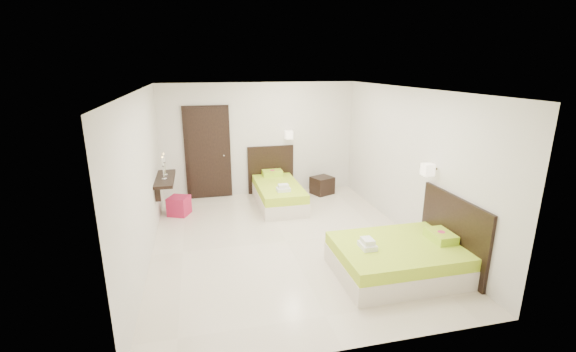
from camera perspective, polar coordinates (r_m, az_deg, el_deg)
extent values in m
plane|color=beige|center=(6.83, -0.24, -9.64)|extent=(5.50, 5.50, 0.00)
cube|color=beige|center=(8.48, -1.42, -3.32)|extent=(0.91, 1.83, 0.29)
cube|color=#9EC71F|center=(8.41, -1.43, -1.80)|extent=(0.90, 1.81, 0.18)
cube|color=black|center=(9.18, -2.58, 0.97)|extent=(1.10, 0.05, 1.14)
cube|color=#AED627|center=(9.00, -2.34, 0.45)|extent=(0.46, 0.31, 0.13)
cylinder|color=#E1355F|center=(8.99, -2.34, 0.86)|extent=(0.11, 0.11, 0.00)
cube|color=white|center=(7.90, -0.69, -2.01)|extent=(0.27, 0.20, 0.07)
cube|color=white|center=(7.88, -0.69, -1.50)|extent=(0.21, 0.15, 0.07)
cube|color=beige|center=(8.94, 0.11, 6.11)|extent=(0.16, 0.16, 0.18)
cylinder|color=#2D2116|center=(9.01, -0.01, 6.20)|extent=(0.03, 0.16, 0.03)
cube|color=beige|center=(6.03, 15.88, -12.51)|extent=(1.81, 1.36, 0.29)
cube|color=#9EC71F|center=(5.92, 16.05, -10.50)|extent=(1.79, 1.34, 0.18)
cube|color=black|center=(6.30, 23.21, -7.72)|extent=(0.05, 1.54, 1.13)
cube|color=#AED627|center=(6.20, 21.70, -8.24)|extent=(0.31, 0.45, 0.13)
cylinder|color=#E1355F|center=(6.17, 21.77, -7.69)|extent=(0.11, 0.11, 0.00)
cube|color=white|center=(5.65, 11.67, -10.08)|extent=(0.20, 0.27, 0.07)
cube|color=white|center=(5.62, 11.71, -9.42)|extent=(0.15, 0.20, 0.07)
cube|color=beige|center=(6.39, 19.99, 0.91)|extent=(0.16, 0.16, 0.18)
cylinder|color=#2D2116|center=(6.43, 20.59, 0.95)|extent=(0.16, 0.03, 0.03)
cube|color=black|center=(9.22, 5.07, -1.38)|extent=(0.59, 0.56, 0.41)
cube|color=maroon|center=(8.22, -15.84, -4.26)|extent=(0.50, 0.50, 0.38)
cube|color=black|center=(8.91, -11.79, 3.35)|extent=(1.02, 0.06, 2.14)
cube|color=black|center=(8.88, -11.78, 3.30)|extent=(0.88, 0.04, 2.06)
cylinder|color=silver|center=(8.87, -9.50, 3.08)|extent=(0.03, 0.10, 0.03)
cube|color=black|center=(7.92, -17.75, -0.41)|extent=(0.35, 1.20, 0.06)
cube|color=black|center=(7.55, -18.75, -2.50)|extent=(0.10, 0.04, 0.30)
cube|color=black|center=(8.40, -18.24, -0.59)|extent=(0.10, 0.04, 0.30)
cylinder|color=silver|center=(7.77, -17.85, -0.43)|extent=(0.10, 0.10, 0.02)
cylinder|color=silver|center=(7.74, -17.93, 0.42)|extent=(0.02, 0.02, 0.22)
cone|color=silver|center=(7.70, -18.01, 1.35)|extent=(0.07, 0.07, 0.04)
cylinder|color=white|center=(7.68, -18.07, 2.04)|extent=(0.02, 0.02, 0.15)
sphere|color=#FFB23F|center=(7.66, -18.13, 2.67)|extent=(0.02, 0.02, 0.02)
cylinder|color=silver|center=(8.05, -17.71, 0.16)|extent=(0.10, 0.10, 0.02)
cylinder|color=silver|center=(8.02, -17.78, 0.99)|extent=(0.02, 0.02, 0.22)
cone|color=silver|center=(7.99, -17.86, 1.89)|extent=(0.07, 0.07, 0.04)
cylinder|color=white|center=(7.97, -17.92, 2.55)|extent=(0.02, 0.02, 0.15)
sphere|color=#FFB23F|center=(7.95, -17.97, 3.16)|extent=(0.02, 0.02, 0.02)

